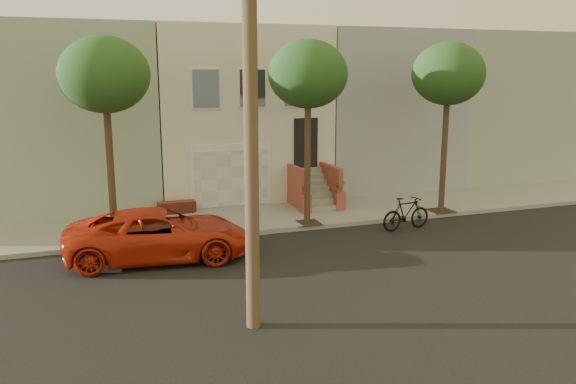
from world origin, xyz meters
name	(u,v)px	position (x,y,z in m)	size (l,w,h in m)	color
ground	(324,265)	(0.00, 0.00, 0.00)	(90.00, 90.00, 0.00)	black
sidewalk	(268,218)	(0.00, 5.35, 0.07)	(40.00, 3.70, 0.15)	gray
house_row	(228,110)	(0.00, 11.19, 3.64)	(33.10, 11.70, 7.00)	beige
tree_left	(105,76)	(-5.50, 3.90, 5.26)	(2.70, 2.57, 6.30)	#2D2116
tree_mid	(308,75)	(1.00, 3.90, 5.26)	(2.70, 2.57, 6.30)	#2D2116
tree_right	(448,75)	(6.50, 3.90, 5.26)	(2.70, 2.57, 6.30)	#2D2116
pickup_truck	(159,234)	(-4.33, 2.10, 0.74)	(2.45, 5.32, 1.48)	red
motorcycle	(406,213)	(4.12, 2.47, 0.58)	(0.54, 1.93, 1.16)	black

